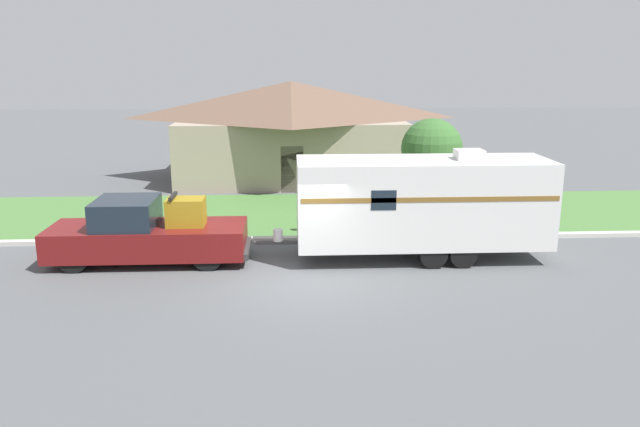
# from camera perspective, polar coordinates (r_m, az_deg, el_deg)

# --- Properties ---
(ground_plane) EXTENTS (120.00, 120.00, 0.00)m
(ground_plane) POSITION_cam_1_polar(r_m,az_deg,el_deg) (17.01, -1.63, -6.09)
(ground_plane) COLOR #515456
(curb_strip) EXTENTS (80.00, 0.30, 0.14)m
(curb_strip) POSITION_cam_1_polar(r_m,az_deg,el_deg) (20.55, -1.88, -2.32)
(curb_strip) COLOR beige
(curb_strip) RESTS_ON ground_plane
(lawn_strip) EXTENTS (80.00, 7.00, 0.03)m
(lawn_strip) POSITION_cam_1_polar(r_m,az_deg,el_deg) (24.09, -2.06, -0.01)
(lawn_strip) COLOR #477538
(lawn_strip) RESTS_ON ground_plane
(house_across_street) EXTENTS (11.52, 7.56, 4.79)m
(house_across_street) POSITION_cam_1_polar(r_m,az_deg,el_deg) (31.02, -2.64, 7.75)
(house_across_street) COLOR gray
(house_across_street) RESTS_ON ground_plane
(pickup_truck) EXTENTS (5.79, 2.06, 2.02)m
(pickup_truck) POSITION_cam_1_polar(r_m,az_deg,el_deg) (18.95, -15.56, -1.80)
(pickup_truck) COLOR black
(pickup_truck) RESTS_ON ground_plane
(travel_trailer) EXTENTS (8.69, 2.33, 3.26)m
(travel_trailer) POSITION_cam_1_polar(r_m,az_deg,el_deg) (18.69, 9.35, 1.06)
(travel_trailer) COLOR black
(travel_trailer) RESTS_ON ground_plane
(mailbox) EXTENTS (0.48, 0.20, 1.27)m
(mailbox) POSITION_cam_1_polar(r_m,az_deg,el_deg) (21.12, -0.39, 0.67)
(mailbox) COLOR brown
(mailbox) RESTS_ON ground_plane
(tree_in_yard) EXTENTS (2.17, 2.17, 3.81)m
(tree_in_yard) POSITION_cam_1_polar(r_m,az_deg,el_deg) (22.62, 10.17, 5.79)
(tree_in_yard) COLOR brown
(tree_in_yard) RESTS_ON ground_plane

